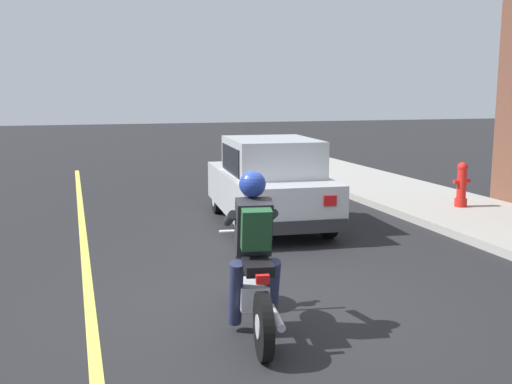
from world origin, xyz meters
name	(u,v)px	position (x,y,z in m)	size (l,w,h in m)	color
ground_plane	(260,309)	(0.00, 0.00, 0.00)	(80.00, 80.00, 0.00)	black
sidewalk_curb	(486,219)	(5.28, 3.00, 0.07)	(2.60, 22.00, 0.14)	#9E9B93
lane_stripe	(85,253)	(-1.80, 3.00, 0.00)	(0.12, 19.80, 0.01)	#D1C64C
motorcycle_with_rider	(252,265)	(-0.25, -0.54, 0.68)	(0.64, 2.01, 1.62)	black
car_hatchback	(269,183)	(1.43, 4.01, 0.77)	(1.92, 3.89, 1.57)	black
fire_hydrant	(462,185)	(5.35, 3.86, 0.57)	(0.36, 0.24, 0.88)	red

